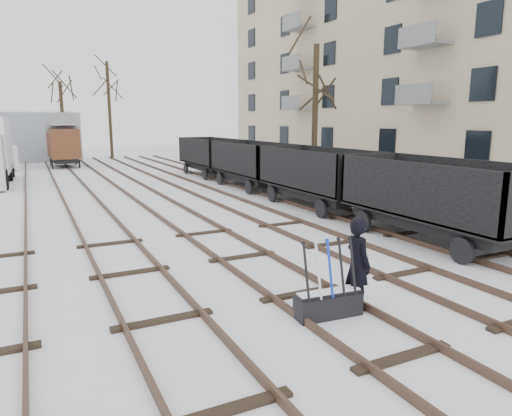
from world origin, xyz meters
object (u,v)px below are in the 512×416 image
(freight_wagon_a, at_px, (435,211))
(box_van_wagon, at_px, (63,142))
(ground_frame, at_px, (328,302))
(worker, at_px, (358,264))

(freight_wagon_a, relative_size, box_van_wagon, 1.37)
(ground_frame, bearing_deg, freight_wagon_a, 31.32)
(freight_wagon_a, bearing_deg, worker, -150.85)
(ground_frame, height_order, freight_wagon_a, freight_wagon_a)
(worker, height_order, box_van_wagon, box_van_wagon)
(ground_frame, xyz_separation_m, worker, (0.75, 0.10, 0.63))
(ground_frame, xyz_separation_m, box_van_wagon, (-2.31, 33.25, 1.69))
(ground_frame, height_order, box_van_wagon, box_van_wagon)
(ground_frame, relative_size, worker, 0.82)
(ground_frame, relative_size, freight_wagon_a, 0.24)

